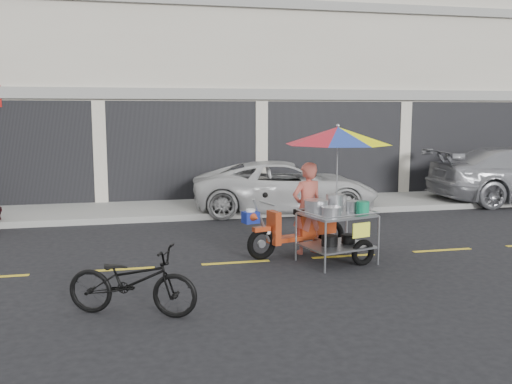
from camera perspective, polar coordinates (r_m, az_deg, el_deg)
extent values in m
plane|color=black|center=(10.58, 8.73, -6.37)|extent=(90.00, 90.00, 0.00)
cube|color=gray|center=(15.70, 1.36, -1.25)|extent=(45.00, 3.00, 0.15)
cube|color=beige|center=(20.42, -2.13, 11.97)|extent=(36.00, 8.00, 8.00)
cube|color=black|center=(16.48, 0.54, 4.01)|extent=(35.28, 0.06, 2.90)
cube|color=gray|center=(16.42, 0.57, 9.76)|extent=(36.00, 0.12, 0.30)
cube|color=gray|center=(16.68, 0.58, 18.38)|extent=(36.00, 0.12, 0.25)
cube|color=gold|center=(10.58, 8.73, -6.35)|extent=(42.00, 0.10, 0.01)
imported|color=silver|center=(14.91, 2.94, 0.54)|extent=(5.05, 2.83, 1.33)
imported|color=black|center=(7.61, -12.27, -8.69)|extent=(1.83, 1.21, 0.91)
torus|color=black|center=(10.19, 0.56, -5.21)|extent=(0.58, 0.25, 0.57)
torus|color=black|center=(10.97, 7.52, -4.32)|extent=(0.58, 0.25, 0.57)
cylinder|color=#9EA0A5|center=(10.19, 0.56, -5.21)|extent=(0.15, 0.09, 0.14)
cylinder|color=#9EA0A5|center=(10.97, 7.52, -4.32)|extent=(0.15, 0.09, 0.14)
cube|color=#B03C19|center=(10.13, 0.56, -3.72)|extent=(0.34, 0.20, 0.08)
cylinder|color=#9EA0A5|center=(10.10, 0.56, -2.89)|extent=(0.37, 0.14, 0.81)
cube|color=#B03C19|center=(10.25, 1.80, -3.59)|extent=(0.20, 0.36, 0.60)
cube|color=#B03C19|center=(10.52, 3.94, -4.58)|extent=(0.85, 0.48, 0.08)
cube|color=#B03C19|center=(10.72, 6.01, -3.11)|extent=(0.79, 0.45, 0.40)
cube|color=black|center=(10.62, 5.58, -1.94)|extent=(0.69, 0.40, 0.10)
cylinder|color=#9EA0A5|center=(10.10, 1.17, -1.15)|extent=(0.18, 0.54, 0.04)
sphere|color=black|center=(10.29, 0.92, -0.30)|extent=(0.10, 0.10, 0.10)
cylinder|color=white|center=(10.20, 1.16, -4.04)|extent=(0.15, 0.15, 0.05)
cube|color=navy|center=(9.98, -0.55, -2.55)|extent=(0.31, 0.28, 0.20)
cylinder|color=white|center=(9.96, -0.55, -1.87)|extent=(0.20, 0.20, 0.05)
cone|color=#B03C19|center=(9.83, -0.10, -2.59)|extent=(0.23, 0.26, 0.18)
torus|color=black|center=(10.00, 10.64, -5.97)|extent=(0.47, 0.22, 0.46)
cylinder|color=#9EA0A5|center=(9.37, 6.94, -5.54)|extent=(0.04, 0.04, 0.85)
cylinder|color=#9EA0A5|center=(10.11, 4.02, -4.50)|extent=(0.04, 0.04, 0.85)
cylinder|color=#9EA0A5|center=(10.03, 12.16, -4.76)|extent=(0.04, 0.04, 0.85)
cylinder|color=#9EA0A5|center=(10.72, 9.06, -3.85)|extent=(0.04, 0.04, 0.85)
cube|color=#9EA0A5|center=(10.07, 8.06, -5.34)|extent=(1.30, 1.16, 0.03)
cube|color=#9EA0A5|center=(9.96, 8.12, -2.25)|extent=(1.30, 1.16, 0.04)
cylinder|color=#9EA0A5|center=(9.59, 9.71, -2.31)|extent=(1.07, 0.31, 0.02)
cylinder|color=#9EA0A5|center=(10.31, 6.66, -1.53)|extent=(1.07, 0.31, 0.02)
cylinder|color=#9EA0A5|center=(9.64, 5.47, -2.18)|extent=(0.26, 0.88, 0.02)
cylinder|color=#9EA0A5|center=(10.28, 10.62, -1.64)|extent=(0.26, 0.88, 0.02)
cylinder|color=#9EA0A5|center=(10.43, 6.60, -4.84)|extent=(0.23, 0.74, 0.04)
cylinder|color=#9EA0A5|center=(10.33, 6.65, -2.13)|extent=(0.23, 0.74, 0.04)
cube|color=#F9FF3A|center=(9.71, 10.49, -3.78)|extent=(0.34, 0.11, 0.25)
cylinder|color=#B7B7BC|center=(9.93, 6.05, -1.51)|extent=(0.49, 0.49, 0.21)
cylinder|color=#B7B7BC|center=(10.16, 7.87, -1.11)|extent=(0.36, 0.36, 0.28)
cylinder|color=#B7B7BC|center=(10.20, 9.70, -1.45)|extent=(0.33, 0.33, 0.16)
cylinder|color=#B7B7BC|center=(9.65, 7.55, -2.01)|extent=(0.40, 0.40, 0.14)
cylinder|color=#11794F|center=(9.95, 10.62, -1.55)|extent=(0.27, 0.27, 0.22)
cylinder|color=black|center=(9.96, 7.36, -4.85)|extent=(0.34, 0.34, 0.18)
cylinder|color=black|center=(10.19, 9.22, -4.65)|extent=(0.29, 0.29, 0.16)
cylinder|color=#9EA0A5|center=(9.96, 8.10, 2.13)|extent=(0.03, 0.03, 1.50)
sphere|color=#9EA0A5|center=(9.91, 8.19, 6.58)|extent=(0.06, 0.06, 0.06)
imported|color=#BE5648|center=(10.55, 5.13, -1.62)|extent=(0.70, 0.55, 1.70)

